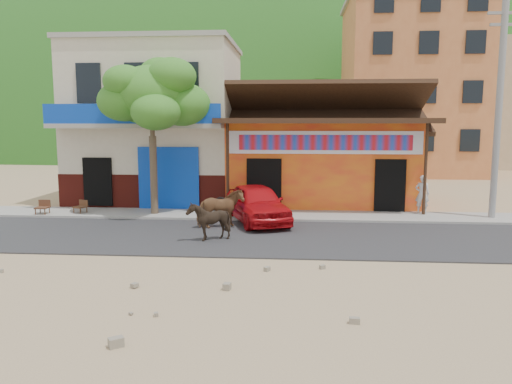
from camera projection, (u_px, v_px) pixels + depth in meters
ground at (263, 259)px, 13.38m from camera, size 120.00×120.00×0.00m
road at (268, 237)px, 15.84m from camera, size 60.00×5.00×0.04m
sidewalk at (273, 216)px, 19.29m from camera, size 60.00×2.00×0.12m
dance_club at (320, 163)px, 22.84m from camera, size 8.00×6.00×3.60m
cafe_building at (159, 125)px, 23.18m from camera, size 7.00×6.00×7.00m
apartment_front at (410, 89)px, 35.54m from camera, size 9.00×9.00×12.00m
apartment_rear at (505, 105)px, 40.91m from camera, size 8.00×8.00×10.00m
hillside at (291, 70)px, 80.81m from camera, size 100.00×40.00×24.00m
tree at (153, 136)px, 19.02m from camera, size 3.00×3.00×6.00m
utility_pole at (499, 109)px, 18.09m from camera, size 0.24×0.24×8.00m
cow_tan at (220, 209)px, 17.06m from camera, size 1.73×1.22×1.34m
cow_dark at (209, 221)px, 15.27m from camera, size 1.31×1.22×1.21m
red_car at (257, 203)px, 18.05m from camera, size 2.98×4.40×1.39m
scooter at (235, 200)px, 19.70m from camera, size 1.78×0.69×0.92m
pedestrian at (422, 194)px, 19.40m from camera, size 0.59×0.42×1.50m
cafe_chair_left at (80, 201)px, 19.51m from camera, size 0.56×0.56×0.91m
cafe_chair_right at (42, 201)px, 19.26m from camera, size 0.47×0.47×0.99m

